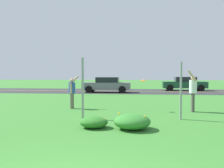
{
  "coord_description": "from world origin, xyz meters",
  "views": [
    {
      "loc": [
        1.1,
        -3.17,
        1.76
      ],
      "look_at": [
        -0.22,
        8.4,
        1.3
      ],
      "focal_mm": 41.34,
      "sensor_mm": 36.0,
      "label": 1
    }
  ],
  "objects_px": {
    "frisbee_orange": "(143,81)",
    "person_thrower_blue_shirt": "(72,90)",
    "sign_post_by_roadside": "(181,91)",
    "car_gray_center_right": "(107,85)",
    "person_catcher_white_shirt": "(193,90)",
    "car_dark_green_center_left": "(184,84)",
    "sign_post_near_path": "(83,88)"
  },
  "relations": [
    {
      "from": "sign_post_by_roadside",
      "to": "car_gray_center_right",
      "type": "xyz_separation_m",
      "value": [
        -4.79,
        14.18,
        -0.38
      ]
    },
    {
      "from": "frisbee_orange",
      "to": "car_dark_green_center_left",
      "type": "xyz_separation_m",
      "value": [
        4.43,
        15.47,
        -0.71
      ]
    },
    {
      "from": "person_catcher_white_shirt",
      "to": "frisbee_orange",
      "type": "xyz_separation_m",
      "value": [
        -2.29,
        0.12,
        0.43
      ]
    },
    {
      "from": "person_catcher_white_shirt",
      "to": "car_dark_green_center_left",
      "type": "distance_m",
      "value": 15.74
    },
    {
      "from": "car_dark_green_center_left",
      "to": "person_catcher_white_shirt",
      "type": "bearing_deg",
      "value": -97.82
    },
    {
      "from": "sign_post_near_path",
      "to": "car_gray_center_right",
      "type": "bearing_deg",
      "value": 93.9
    },
    {
      "from": "sign_post_by_roadside",
      "to": "car_dark_green_center_left",
      "type": "height_order",
      "value": "sign_post_by_roadside"
    },
    {
      "from": "person_thrower_blue_shirt",
      "to": "frisbee_orange",
      "type": "xyz_separation_m",
      "value": [
        3.59,
        -0.38,
        0.53
      ]
    },
    {
      "from": "person_catcher_white_shirt",
      "to": "car_dark_green_center_left",
      "type": "relative_size",
      "value": 0.43
    },
    {
      "from": "person_catcher_white_shirt",
      "to": "car_gray_center_right",
      "type": "bearing_deg",
      "value": 115.08
    },
    {
      "from": "frisbee_orange",
      "to": "car_gray_center_right",
      "type": "xyz_separation_m",
      "value": [
        -3.36,
        11.96,
        -0.71
      ]
    },
    {
      "from": "person_catcher_white_shirt",
      "to": "frisbee_orange",
      "type": "height_order",
      "value": "person_catcher_white_shirt"
    },
    {
      "from": "car_dark_green_center_left",
      "to": "person_thrower_blue_shirt",
      "type": "bearing_deg",
      "value": -117.99
    },
    {
      "from": "sign_post_near_path",
      "to": "person_thrower_blue_shirt",
      "type": "xyz_separation_m",
      "value": [
        -1.21,
        2.83,
        -0.28
      ]
    },
    {
      "from": "person_catcher_white_shirt",
      "to": "car_gray_center_right",
      "type": "relative_size",
      "value": 0.43
    },
    {
      "from": "sign_post_by_roadside",
      "to": "car_gray_center_right",
      "type": "bearing_deg",
      "value": 108.68
    },
    {
      "from": "person_thrower_blue_shirt",
      "to": "car_gray_center_right",
      "type": "distance_m",
      "value": 11.58
    },
    {
      "from": "frisbee_orange",
      "to": "car_dark_green_center_left",
      "type": "height_order",
      "value": "frisbee_orange"
    },
    {
      "from": "sign_post_by_roadside",
      "to": "person_thrower_blue_shirt",
      "type": "height_order",
      "value": "sign_post_by_roadside"
    },
    {
      "from": "sign_post_near_path",
      "to": "sign_post_by_roadside",
      "type": "relative_size",
      "value": 1.08
    },
    {
      "from": "sign_post_near_path",
      "to": "sign_post_by_roadside",
      "type": "xyz_separation_m",
      "value": [
        3.81,
        0.22,
        -0.08
      ]
    },
    {
      "from": "sign_post_near_path",
      "to": "person_catcher_white_shirt",
      "type": "relative_size",
      "value": 1.24
    },
    {
      "from": "frisbee_orange",
      "to": "person_thrower_blue_shirt",
      "type": "bearing_deg",
      "value": 173.93
    },
    {
      "from": "sign_post_by_roadside",
      "to": "car_dark_green_center_left",
      "type": "xyz_separation_m",
      "value": [
        3.0,
        17.69,
        -0.38
      ]
    },
    {
      "from": "person_catcher_white_shirt",
      "to": "sign_post_near_path",
      "type": "bearing_deg",
      "value": -153.49
    },
    {
      "from": "person_thrower_blue_shirt",
      "to": "person_catcher_white_shirt",
      "type": "distance_m",
      "value": 5.9
    },
    {
      "from": "sign_post_by_roadside",
      "to": "car_gray_center_right",
      "type": "distance_m",
      "value": 14.97
    },
    {
      "from": "frisbee_orange",
      "to": "car_gray_center_right",
      "type": "relative_size",
      "value": 0.06
    },
    {
      "from": "sign_post_near_path",
      "to": "sign_post_by_roadside",
      "type": "bearing_deg",
      "value": 3.37
    },
    {
      "from": "sign_post_by_roadside",
      "to": "frisbee_orange",
      "type": "height_order",
      "value": "sign_post_by_roadside"
    },
    {
      "from": "person_catcher_white_shirt",
      "to": "car_dark_green_center_left",
      "type": "xyz_separation_m",
      "value": [
        2.14,
        15.59,
        -0.28
      ]
    },
    {
      "from": "sign_post_near_path",
      "to": "car_dark_green_center_left",
      "type": "relative_size",
      "value": 0.53
    }
  ]
}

